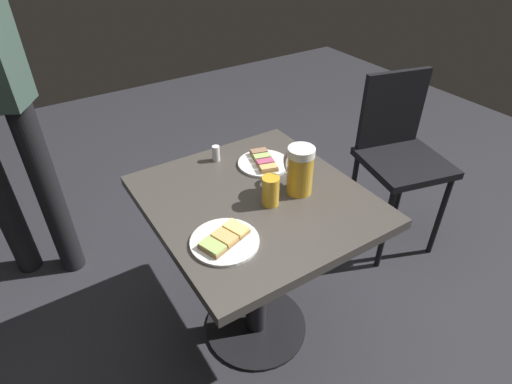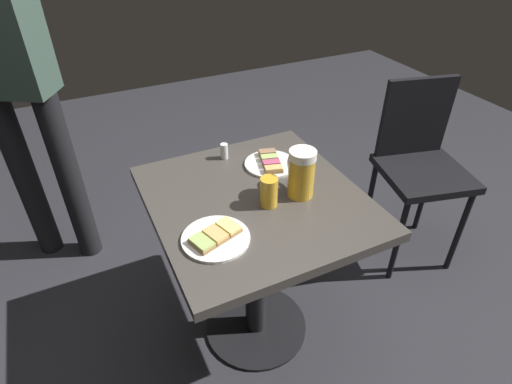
{
  "view_description": "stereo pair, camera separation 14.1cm",
  "coord_description": "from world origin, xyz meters",
  "px_view_note": "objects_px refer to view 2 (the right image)",
  "views": [
    {
      "loc": [
        -0.96,
        0.62,
        1.56
      ],
      "look_at": [
        0.0,
        0.0,
        0.74
      ],
      "focal_mm": 29.14,
      "sensor_mm": 36.0,
      "label": 1
    },
    {
      "loc": [
        -1.03,
        0.5,
        1.56
      ],
      "look_at": [
        0.0,
        0.0,
        0.74
      ],
      "focal_mm": 29.14,
      "sensor_mm": 36.0,
      "label": 2
    }
  ],
  "objects_px": {
    "cafe_chair": "(419,159)",
    "plate_far": "(216,237)",
    "plate_near": "(270,163)",
    "patron_standing": "(12,78)",
    "beer_glass_small": "(269,192)",
    "beer_mug": "(301,173)",
    "salt_shaker": "(224,151)"
  },
  "relations": [
    {
      "from": "cafe_chair",
      "to": "plate_far",
      "type": "bearing_deg",
      "value": 28.65
    },
    {
      "from": "plate_near",
      "to": "plate_far",
      "type": "bearing_deg",
      "value": 131.61
    },
    {
      "from": "plate_far",
      "to": "patron_standing",
      "type": "distance_m",
      "value": 1.16
    },
    {
      "from": "cafe_chair",
      "to": "beer_glass_small",
      "type": "bearing_deg",
      "value": 27.03
    },
    {
      "from": "beer_glass_small",
      "to": "plate_far",
      "type": "bearing_deg",
      "value": 110.97
    },
    {
      "from": "beer_mug",
      "to": "plate_far",
      "type": "bearing_deg",
      "value": 105.28
    },
    {
      "from": "beer_mug",
      "to": "salt_shaker",
      "type": "relative_size",
      "value": 2.77
    },
    {
      "from": "plate_near",
      "to": "plate_far",
      "type": "relative_size",
      "value": 0.95
    },
    {
      "from": "plate_far",
      "to": "salt_shaker",
      "type": "bearing_deg",
      "value": -25.31
    },
    {
      "from": "salt_shaker",
      "to": "plate_far",
      "type": "bearing_deg",
      "value": 154.69
    },
    {
      "from": "plate_near",
      "to": "plate_far",
      "type": "xyz_separation_m",
      "value": [
        -0.3,
        0.34,
        0.0
      ]
    },
    {
      "from": "plate_near",
      "to": "beer_glass_small",
      "type": "xyz_separation_m",
      "value": [
        -0.22,
        0.12,
        0.04
      ]
    },
    {
      "from": "plate_far",
      "to": "cafe_chair",
      "type": "height_order",
      "value": "cafe_chair"
    },
    {
      "from": "plate_near",
      "to": "beer_mug",
      "type": "xyz_separation_m",
      "value": [
        -0.21,
        -0.01,
        0.08
      ]
    },
    {
      "from": "cafe_chair",
      "to": "patron_standing",
      "type": "height_order",
      "value": "patron_standing"
    },
    {
      "from": "cafe_chair",
      "to": "salt_shaker",
      "type": "bearing_deg",
      "value": 6.04
    },
    {
      "from": "salt_shaker",
      "to": "cafe_chair",
      "type": "relative_size",
      "value": 0.07
    },
    {
      "from": "beer_mug",
      "to": "patron_standing",
      "type": "bearing_deg",
      "value": 41.44
    },
    {
      "from": "plate_near",
      "to": "cafe_chair",
      "type": "relative_size",
      "value": 0.22
    },
    {
      "from": "plate_near",
      "to": "cafe_chair",
      "type": "bearing_deg",
      "value": -90.47
    },
    {
      "from": "patron_standing",
      "to": "plate_near",
      "type": "bearing_deg",
      "value": -11.02
    },
    {
      "from": "beer_glass_small",
      "to": "salt_shaker",
      "type": "distance_m",
      "value": 0.34
    },
    {
      "from": "plate_far",
      "to": "beer_glass_small",
      "type": "relative_size",
      "value": 1.99
    },
    {
      "from": "salt_shaker",
      "to": "patron_standing",
      "type": "height_order",
      "value": "patron_standing"
    },
    {
      "from": "plate_far",
      "to": "cafe_chair",
      "type": "distance_m",
      "value": 1.19
    },
    {
      "from": "salt_shaker",
      "to": "beer_glass_small",
      "type": "bearing_deg",
      "value": -176.68
    },
    {
      "from": "plate_far",
      "to": "cafe_chair",
      "type": "xyz_separation_m",
      "value": [
        0.3,
        -1.14,
        -0.19
      ]
    },
    {
      "from": "patron_standing",
      "to": "salt_shaker",
      "type": "bearing_deg",
      "value": -10.9
    },
    {
      "from": "beer_mug",
      "to": "beer_glass_small",
      "type": "xyz_separation_m",
      "value": [
        -0.01,
        0.12,
        -0.03
      ]
    },
    {
      "from": "salt_shaker",
      "to": "cafe_chair",
      "type": "height_order",
      "value": "cafe_chair"
    },
    {
      "from": "plate_near",
      "to": "salt_shaker",
      "type": "bearing_deg",
      "value": 47.9
    },
    {
      "from": "plate_far",
      "to": "beer_mug",
      "type": "relative_size",
      "value": 1.2
    }
  ]
}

